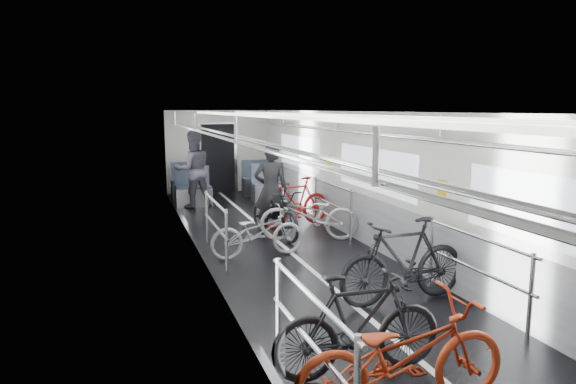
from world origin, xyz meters
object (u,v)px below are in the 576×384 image
bike_left_near (403,356)px  person_standing (271,190)px  bike_right_mid (309,215)px  person_seated (193,170)px  bike_right_near (404,261)px  bike_right_far (296,202)px  bike_left_mid (359,325)px  bike_left_far (258,232)px  bike_aisle (275,213)px

bike_left_near → person_standing: (0.64, 6.01, 0.41)m
bike_right_mid → person_seated: (-1.62, 3.91, 0.47)m
person_standing → bike_left_near: bearing=97.7°
bike_left_near → bike_right_mid: bearing=-11.3°
bike_right_near → person_seated: bearing=-170.1°
bike_left_near → bike_right_far: 6.74m
bike_right_far → person_seated: 3.28m
bike_left_mid → bike_left_far: bike_left_mid is taller
person_standing → person_seated: size_ratio=0.94×
bike_right_mid → bike_aisle: size_ratio=1.04×
bike_left_mid → person_seated: (-0.33, 8.69, 0.46)m
bike_left_mid → bike_right_mid: bearing=-12.9°
bike_left_mid → bike_aisle: bearing=-6.1°
person_standing → bike_aisle: bearing=130.4°
bike_aisle → bike_left_far: bearing=-131.1°
bike_right_mid → person_standing: size_ratio=1.02×
bike_right_far → bike_aisle: bike_right_far is taller
bike_right_far → bike_right_near: bearing=-18.5°
bike_right_mid → person_seated: bearing=-140.2°
bike_left_far → bike_aisle: (0.67, 1.24, 0.04)m
bike_left_mid → bike_right_far: (1.43, 5.96, 0.02)m
bike_left_near → bike_right_far: (1.35, 6.60, 0.03)m
bike_right_near → person_seated: (-1.67, 7.20, 0.41)m
bike_left_far → bike_right_near: size_ratio=0.88×
bike_left_far → bike_left_near: bearing=176.9°
bike_left_mid → person_standing: person_standing is taller
bike_left_near → bike_left_far: bike_left_near is taller
person_standing → bike_left_mid: bearing=96.1°
bike_right_near → person_standing: size_ratio=1.01×
bike_left_far → bike_right_far: (1.33, 1.93, 0.09)m
bike_left_near → bike_left_far: size_ratio=1.16×
bike_right_far → bike_aisle: size_ratio=0.97×
bike_left_far → bike_right_far: bearing=-37.5°
person_seated → bike_right_far: bearing=113.9°
bike_right_far → bike_left_far: bearing=-52.0°
bike_aisle → person_standing: (-0.05, 0.10, 0.43)m
bike_left_mid → bike_right_mid: 4.96m
bike_left_near → bike_right_far: size_ratio=1.08×
bike_left_mid → bike_left_far: (0.10, 4.03, -0.07)m
bike_left_near → bike_left_far: (0.02, 4.67, -0.07)m
bike_right_near → person_standing: person_standing is taller
bike_right_mid → bike_right_far: bearing=-169.3°
bike_left_far → bike_right_mid: 1.41m
bike_right_mid → bike_aisle: (-0.53, 0.48, -0.02)m
bike_left_near → bike_aisle: (0.69, 5.91, -0.02)m
bike_right_far → person_standing: person_standing is taller
bike_right_near → person_seated: 7.41m
bike_left_near → person_seated: (-0.40, 9.34, 0.47)m
bike_left_near → person_standing: bearing=-4.7°
bike_right_near → bike_left_mid: bearing=-45.3°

